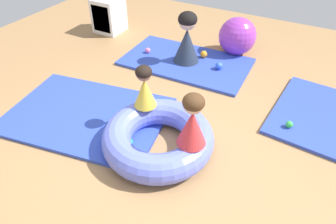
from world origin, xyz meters
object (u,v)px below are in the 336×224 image
(inflatable_cushion, at_px, (158,137))
(storage_cube, at_px, (108,15))
(play_ball_blue, at_px, (219,66))
(adult_seated, at_px, (187,38))
(play_ball_green, at_px, (289,124))
(play_ball_teal, at_px, (128,142))
(child_in_yellow, at_px, (144,87))
(play_ball_pink, at_px, (148,50))
(exercise_ball_large, at_px, (237,36))
(child_in_red, at_px, (192,121))
(play_ball_orange, at_px, (204,54))

(inflatable_cushion, relative_size, storage_cube, 1.97)
(play_ball_blue, bearing_deg, adult_seated, -179.92)
(play_ball_green, bearing_deg, play_ball_teal, -141.92)
(child_in_yellow, height_order, storage_cube, child_in_yellow)
(play_ball_pink, distance_m, exercise_ball_large, 1.35)
(inflatable_cushion, bearing_deg, exercise_ball_large, 89.75)
(child_in_red, bearing_deg, adult_seated, 15.28)
(inflatable_cushion, bearing_deg, play_ball_teal, -148.60)
(play_ball_orange, height_order, play_ball_pink, play_ball_orange)
(inflatable_cushion, bearing_deg, play_ball_pink, 124.67)
(child_in_red, relative_size, play_ball_blue, 5.11)
(storage_cube, bearing_deg, play_ball_green, -19.57)
(child_in_red, xyz_separation_m, child_in_yellow, (-0.65, 0.28, -0.03))
(play_ball_blue, distance_m, exercise_ball_large, 0.66)
(child_in_red, relative_size, exercise_ball_large, 0.94)
(inflatable_cushion, xyz_separation_m, play_ball_green, (1.09, 0.90, -0.06))
(adult_seated, distance_m, play_ball_orange, 0.41)
(play_ball_teal, relative_size, exercise_ball_large, 0.17)
(play_ball_blue, relative_size, storage_cube, 0.18)
(child_in_red, relative_size, storage_cube, 0.93)
(inflatable_cushion, height_order, play_ball_green, inflatable_cushion)
(play_ball_teal, xyz_separation_m, play_ball_blue, (0.25, 1.84, 0.00))
(inflatable_cushion, relative_size, adult_seated, 1.53)
(child_in_yellow, bearing_deg, storage_cube, 131.73)
(play_ball_orange, bearing_deg, inflatable_cushion, -80.18)
(adult_seated, xyz_separation_m, play_ball_teal, (0.26, -1.84, -0.30))
(child_in_yellow, xyz_separation_m, adult_seated, (-0.23, 1.45, -0.12))
(play_ball_green, bearing_deg, child_in_red, -127.57)
(adult_seated, height_order, storage_cube, adult_seated)
(child_in_red, relative_size, play_ball_teal, 5.53)
(play_ball_pink, distance_m, storage_cube, 1.16)
(child_in_yellow, bearing_deg, play_ball_green, 21.53)
(play_ball_orange, height_order, play_ball_blue, same)
(inflatable_cushion, relative_size, play_ball_teal, 11.69)
(play_ball_orange, xyz_separation_m, play_ball_green, (1.42, -1.00, -0.01))
(play_ball_orange, bearing_deg, child_in_red, -70.25)
(child_in_red, height_order, exercise_ball_large, child_in_red)
(play_ball_pink, bearing_deg, play_ball_teal, -63.98)
(adult_seated, bearing_deg, child_in_red, -106.44)
(exercise_ball_large, bearing_deg, child_in_yellow, -98.08)
(child_in_yellow, relative_size, exercise_ball_large, 0.83)
(child_in_yellow, xyz_separation_m, play_ball_orange, (-0.04, 1.66, -0.42))
(play_ball_green, height_order, exercise_ball_large, exercise_ball_large)
(play_ball_green, bearing_deg, adult_seated, 153.93)
(child_in_red, relative_size, play_ball_orange, 5.14)
(inflatable_cushion, height_order, play_ball_blue, inflatable_cushion)
(play_ball_teal, xyz_separation_m, play_ball_orange, (-0.07, 2.05, 0.00))
(play_ball_teal, relative_size, play_ball_blue, 0.92)
(play_ball_teal, height_order, exercise_ball_large, exercise_ball_large)
(play_ball_pink, bearing_deg, exercise_ball_large, 31.47)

